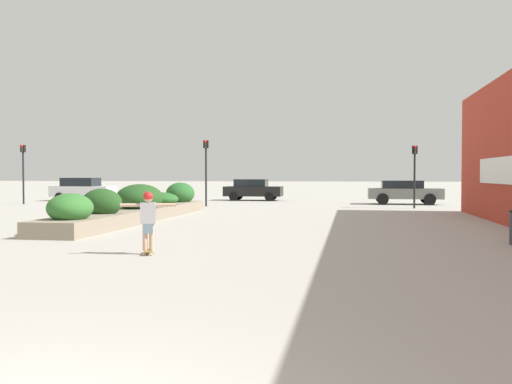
{
  "coord_description": "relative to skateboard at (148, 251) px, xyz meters",
  "views": [
    {
      "loc": [
        2.5,
        -3.42,
        1.85
      ],
      "look_at": [
        -1.54,
        20.93,
        1.1
      ],
      "focal_mm": 40.0,
      "sensor_mm": 36.0,
      "label": 1
    }
  ],
  "objects": [
    {
      "name": "skateboard",
      "position": [
        0.0,
        0.0,
        0.0
      ],
      "size": [
        0.35,
        0.65,
        0.09
      ],
      "rotation": [
        0.0,
        0.0,
        0.28
      ],
      "color": "olive",
      "rests_on": "ground_plane"
    },
    {
      "name": "car_center_left",
      "position": [
        7.93,
        23.93,
        0.73
      ],
      "size": [
        4.49,
        2.05,
        1.48
      ],
      "rotation": [
        0.0,
        0.0,
        -1.57
      ],
      "color": "slate",
      "rests_on": "ground_plane"
    },
    {
      "name": "skateboarder",
      "position": [
        -0.0,
        0.0,
        0.85
      ],
      "size": [
        1.25,
        0.43,
        1.37
      ],
      "rotation": [
        0.0,
        0.0,
        0.28
      ],
      "color": "tan",
      "rests_on": "skateboard"
    },
    {
      "name": "traffic_light_right",
      "position": [
        8.08,
        19.59,
        2.27
      ],
      "size": [
        0.28,
        0.3,
        3.43
      ],
      "color": "black",
      "rests_on": "ground_plane"
    },
    {
      "name": "car_center_right",
      "position": [
        -14.02,
        24.98,
        0.76
      ],
      "size": [
        4.28,
        1.95,
        1.63
      ],
      "rotation": [
        0.0,
        0.0,
        -1.57
      ],
      "color": "silver",
      "rests_on": "ground_plane"
    },
    {
      "name": "traffic_light_left",
      "position": [
        -3.69,
        19.66,
        2.52
      ],
      "size": [
        0.28,
        0.3,
        3.84
      ],
      "color": "black",
      "rests_on": "ground_plane"
    },
    {
      "name": "planter_box",
      "position": [
        -3.84,
        9.37,
        0.49
      ],
      "size": [
        1.86,
        14.04,
        1.47
      ],
      "color": "gray",
      "rests_on": "ground_plane"
    },
    {
      "name": "traffic_light_far_left",
      "position": [
        -15.57,
        20.13,
        2.43
      ],
      "size": [
        0.28,
        0.3,
        3.7
      ],
      "color": "black",
      "rests_on": "ground_plane"
    },
    {
      "name": "car_rightmost",
      "position": [
        -2.29,
        27.66,
        0.73
      ],
      "size": [
        4.1,
        2.07,
        1.52
      ],
      "rotation": [
        0.0,
        0.0,
        -1.57
      ],
      "color": "black",
      "rests_on": "ground_plane"
    }
  ]
}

